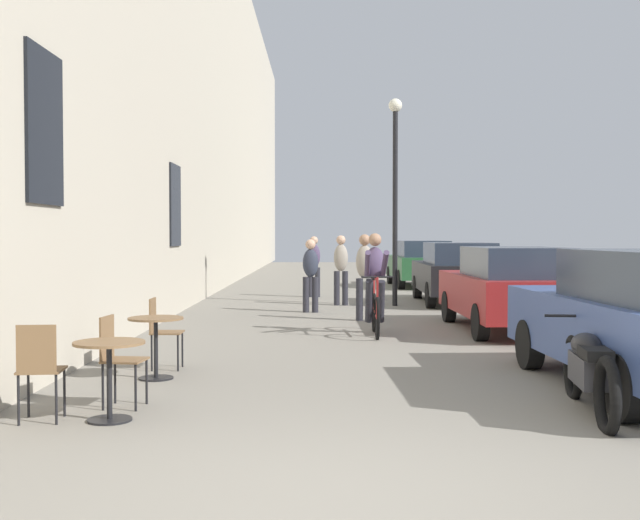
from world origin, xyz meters
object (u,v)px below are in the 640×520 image
pedestrian_mid (311,271)px  pedestrian_furthest (314,263)px  cafe_chair_mid_toward_street (162,328)px  parked_motorcycle (590,370)px  cafe_table_mid (156,334)px  pedestrian_near (365,272)px  cafe_chair_near_toward_wall (118,354)px  pedestrian_far (341,266)px  parked_car_third (457,272)px  cafe_chair_near_toward_street (40,365)px  cafe_table_near (110,363)px  parked_car_second (510,288)px  street_lamp (396,175)px  parked_car_fourth (421,263)px  cyclist_on_bicycle (376,286)px

pedestrian_mid → pedestrian_furthest: (0.04, 4.25, 0.03)m
cafe_chair_mid_toward_street → parked_motorcycle: size_ratio=0.42×
cafe_table_mid → pedestrian_near: pedestrian_near is taller
cafe_chair_near_toward_wall → pedestrian_furthest: bearing=82.4°
pedestrian_far → parked_car_third: size_ratio=0.39×
cafe_chair_near_toward_street → cafe_table_mid: cafe_chair_near_toward_street is taller
cafe_table_near → cafe_chair_mid_toward_street: (-0.09, 2.75, -0.00)m
cafe_table_near → parked_car_second: parked_car_second is taller
street_lamp → parked_car_fourth: (1.50, 6.99, -2.33)m
cafe_chair_near_toward_wall → pedestrian_mid: 9.57m
pedestrian_near → pedestrian_far: 3.42m
pedestrian_far → cafe_chair_mid_toward_street: bearing=-105.5°
cafe_table_mid → cafe_chair_near_toward_wall: bearing=-92.4°
cyclist_on_bicycle → parked_car_third: (2.42, 6.00, -0.03)m
cafe_table_mid → cafe_chair_mid_toward_street: 0.68m
cafe_table_near → parked_car_third: parked_car_third is taller
street_lamp → cafe_table_mid: bearing=-111.2°
cafe_chair_mid_toward_street → pedestrian_near: 6.27m
street_lamp → parked_motorcycle: 11.58m
parked_motorcycle → cafe_table_mid: bearing=158.7°
cafe_chair_near_toward_wall → parked_car_fourth: bearing=73.7°
cafe_chair_near_toward_street → cafe_chair_mid_toward_street: same height
cafe_table_near → pedestrian_furthest: pedestrian_furthest is taller
cafe_table_mid → cyclist_on_bicycle: size_ratio=0.41×
cafe_table_near → cafe_chair_near_toward_wall: 0.58m
parked_car_second → parked_motorcycle: 6.34m
cafe_chair_near_toward_street → pedestrian_far: size_ratio=0.53×
pedestrian_near → street_lamp: 4.01m
parked_car_fourth → cafe_chair_near_toward_wall: bearing=-106.3°
cafe_table_mid → pedestrian_near: size_ratio=0.42×
cyclist_on_bicycle → cafe_chair_mid_toward_street: bearing=-130.1°
cafe_chair_mid_toward_street → pedestrian_mid: (1.78, 7.22, 0.38)m
cafe_chair_near_toward_wall → pedestrian_far: size_ratio=0.53×
cafe_table_near → cafe_chair_near_toward_wall: (-0.08, 0.57, -0.00)m
pedestrian_near → cafe_chair_mid_toward_street: bearing=-117.3°
cafe_chair_near_toward_wall → pedestrian_near: pedestrian_near is taller
cafe_table_near → cafe_chair_mid_toward_street: size_ratio=0.81×
cafe_chair_near_toward_wall → pedestrian_near: 8.25m
pedestrian_far → parked_motorcycle: size_ratio=0.78×
cafe_table_near → cafe_chair_near_toward_street: size_ratio=0.81×
cafe_table_near → parked_motorcycle: 4.45m
cafe_chair_near_toward_wall → parked_car_fourth: size_ratio=0.21×
cafe_chair_near_toward_wall → pedestrian_furthest: pedestrian_furthest is taller
parked_car_second → pedestrian_near: bearing=145.2°
parked_car_fourth → parked_motorcycle: (-0.74, -18.22, -0.37)m
cafe_table_mid → street_lamp: 10.51m
parked_motorcycle → cafe_chair_near_toward_wall: bearing=176.9°
cafe_table_near → pedestrian_near: 8.76m
street_lamp → pedestrian_furthest: bearing=126.2°
cafe_table_near → pedestrian_far: 11.95m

